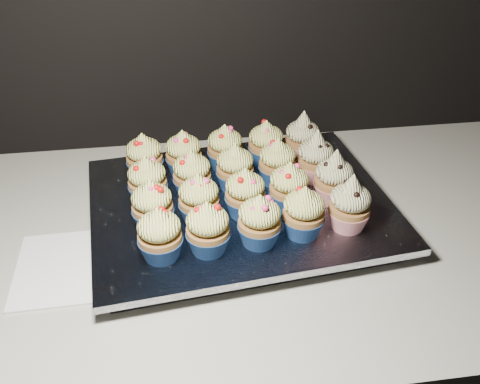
{
  "coord_description": "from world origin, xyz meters",
  "views": [
    {
      "loc": [
        -0.32,
        1.02,
        1.44
      ],
      "look_at": [
        -0.22,
        1.73,
        0.95
      ],
      "focal_mm": 40.0,
      "sensor_mm": 36.0,
      "label": 1
    }
  ],
  "objects": [
    {
      "name": "worktop",
      "position": [
        0.0,
        1.7,
        0.88
      ],
      "size": [
        2.44,
        0.64,
        0.04
      ],
      "primitive_type": "cube",
      "color": "beige",
      "rests_on": "cabinet"
    },
    {
      "name": "napkin",
      "position": [
        -0.49,
        1.64,
        0.9
      ],
      "size": [
        0.16,
        0.16,
        0.0
      ],
      "primitive_type": "cube",
      "rotation": [
        0.0,
        0.0,
        0.02
      ],
      "color": "white",
      "rests_on": "worktop"
    },
    {
      "name": "baking_tray",
      "position": [
        -0.22,
        1.73,
        0.91
      ],
      "size": [
        0.47,
        0.38,
        0.02
      ],
      "primitive_type": "cube",
      "rotation": [
        0.0,
        0.0,
        0.1
      ],
      "color": "black",
      "rests_on": "worktop"
    },
    {
      "name": "foil_lining",
      "position": [
        -0.22,
        1.73,
        0.93
      ],
      "size": [
        0.51,
        0.42,
        0.01
      ],
      "primitive_type": "cube",
      "rotation": [
        0.0,
        0.0,
        0.1
      ],
      "color": "silver",
      "rests_on": "baking_tray"
    },
    {
      "name": "cupcake_0",
      "position": [
        -0.35,
        1.61,
        0.97
      ],
      "size": [
        0.06,
        0.06,
        0.08
      ],
      "color": "navy",
      "rests_on": "foil_lining"
    },
    {
      "name": "cupcake_1",
      "position": [
        -0.29,
        1.61,
        0.97
      ],
      "size": [
        0.06,
        0.06,
        0.08
      ],
      "color": "navy",
      "rests_on": "foil_lining"
    },
    {
      "name": "cupcake_2",
      "position": [
        -0.21,
        1.62,
        0.97
      ],
      "size": [
        0.06,
        0.06,
        0.08
      ],
      "color": "navy",
      "rests_on": "foil_lining"
    },
    {
      "name": "cupcake_3",
      "position": [
        -0.14,
        1.63,
        0.97
      ],
      "size": [
        0.06,
        0.06,
        0.08
      ],
      "color": "navy",
      "rests_on": "foil_lining"
    },
    {
      "name": "cupcake_4",
      "position": [
        -0.07,
        1.64,
        0.97
      ],
      "size": [
        0.06,
        0.06,
        0.1
      ],
      "color": "red",
      "rests_on": "foil_lining"
    },
    {
      "name": "cupcake_5",
      "position": [
        -0.36,
        1.68,
        0.97
      ],
      "size": [
        0.06,
        0.06,
        0.08
      ],
      "color": "navy",
      "rests_on": "foil_lining"
    },
    {
      "name": "cupcake_6",
      "position": [
        -0.29,
        1.69,
        0.97
      ],
      "size": [
        0.06,
        0.06,
        0.08
      ],
      "color": "navy",
      "rests_on": "foil_lining"
    },
    {
      "name": "cupcake_7",
      "position": [
        -0.22,
        1.69,
        0.97
      ],
      "size": [
        0.06,
        0.06,
        0.08
      ],
      "color": "navy",
      "rests_on": "foil_lining"
    },
    {
      "name": "cupcake_8",
      "position": [
        -0.15,
        1.7,
        0.97
      ],
      "size": [
        0.06,
        0.06,
        0.08
      ],
      "color": "navy",
      "rests_on": "foil_lining"
    },
    {
      "name": "cupcake_9",
      "position": [
        -0.08,
        1.71,
        0.97
      ],
      "size": [
        0.06,
        0.06,
        0.1
      ],
      "color": "red",
      "rests_on": "foil_lining"
    },
    {
      "name": "cupcake_10",
      "position": [
        -0.37,
        1.75,
        0.97
      ],
      "size": [
        0.06,
        0.06,
        0.08
      ],
      "color": "navy",
      "rests_on": "foil_lining"
    },
    {
      "name": "cupcake_11",
      "position": [
        -0.3,
        1.76,
        0.97
      ],
      "size": [
        0.06,
        0.06,
        0.08
      ],
      "color": "navy",
      "rests_on": "foil_lining"
    },
    {
      "name": "cupcake_12",
      "position": [
        -0.23,
        1.77,
        0.97
      ],
      "size": [
        0.06,
        0.06,
        0.08
      ],
      "color": "navy",
      "rests_on": "foil_lining"
    },
    {
      "name": "cupcake_13",
      "position": [
        -0.15,
        1.77,
        0.97
      ],
      "size": [
        0.06,
        0.06,
        0.08
      ],
      "color": "navy",
      "rests_on": "foil_lining"
    },
    {
      "name": "cupcake_14",
      "position": [
        -0.09,
        1.78,
        0.97
      ],
      "size": [
        0.06,
        0.06,
        0.1
      ],
      "color": "red",
      "rests_on": "foil_lining"
    },
    {
      "name": "cupcake_15",
      "position": [
        -0.37,
        1.82,
        0.97
      ],
      "size": [
        0.06,
        0.06,
        0.08
      ],
      "color": "navy",
      "rests_on": "foil_lining"
    },
    {
      "name": "cupcake_16",
      "position": [
        -0.31,
        1.83,
        0.97
      ],
      "size": [
        0.06,
        0.06,
        0.08
      ],
      "color": "navy",
      "rests_on": "foil_lining"
    },
    {
      "name": "cupcake_17",
      "position": [
        -0.23,
        1.84,
        0.97
      ],
      "size": [
        0.06,
        0.06,
        0.08
      ],
      "color": "navy",
      "rests_on": "foil_lining"
    },
    {
      "name": "cupcake_18",
      "position": [
        -0.16,
        1.84,
        0.97
      ],
      "size": [
        0.06,
        0.06,
        0.08
      ],
      "color": "navy",
      "rests_on": "foil_lining"
    },
    {
      "name": "cupcake_19",
      "position": [
        -0.09,
        1.85,
        0.97
      ],
      "size": [
        0.06,
        0.06,
        0.1
      ],
      "color": "red",
      "rests_on": "foil_lining"
    }
  ]
}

